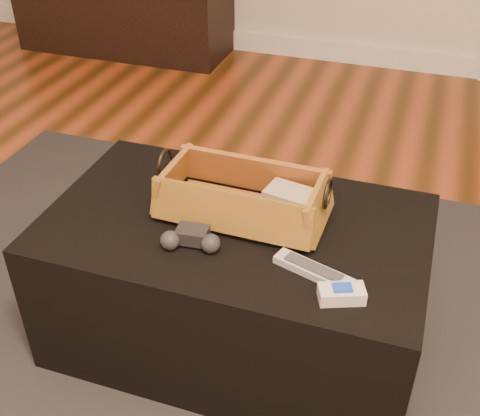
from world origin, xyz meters
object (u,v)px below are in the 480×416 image
(ottoman, at_px, (236,281))
(game_controller, at_px, (191,239))
(cream_gadget, at_px, (342,294))
(tv_remote, at_px, (233,208))
(wicker_basket, at_px, (243,198))
(silver_remote, at_px, (313,270))
(media_cabinet, at_px, (124,9))

(ottoman, xyz_separation_m, game_controller, (-0.07, -0.14, 0.23))
(ottoman, height_order, cream_gadget, cream_gadget)
(ottoman, relative_size, cream_gadget, 8.84)
(tv_remote, xyz_separation_m, cream_gadget, (0.33, -0.22, -0.01))
(wicker_basket, relative_size, cream_gadget, 3.96)
(tv_remote, bearing_deg, cream_gadget, -38.62)
(game_controller, bearing_deg, ottoman, 63.74)
(tv_remote, distance_m, silver_remote, 0.30)
(ottoman, xyz_separation_m, wicker_basket, (0.01, 0.04, 0.26))
(media_cabinet, distance_m, cream_gadget, 2.90)
(ottoman, relative_size, tv_remote, 4.30)
(media_cabinet, height_order, ottoman, media_cabinet)
(cream_gadget, bearing_deg, tv_remote, 146.20)
(game_controller, distance_m, silver_remote, 0.31)
(ottoman, bearing_deg, media_cabinet, 124.60)
(game_controller, xyz_separation_m, cream_gadget, (0.38, -0.07, -0.01))
(tv_remote, xyz_separation_m, game_controller, (-0.05, -0.15, -0.00))
(game_controller, xyz_separation_m, silver_remote, (0.31, -0.00, -0.01))
(tv_remote, distance_m, game_controller, 0.16)
(tv_remote, relative_size, wicker_basket, 0.52)
(ottoman, height_order, wicker_basket, wicker_basket)
(tv_remote, relative_size, silver_remote, 1.16)
(media_cabinet, bearing_deg, game_controller, -58.29)
(ottoman, height_order, silver_remote, silver_remote)
(wicker_basket, bearing_deg, game_controller, -114.14)
(wicker_basket, height_order, silver_remote, wicker_basket)
(media_cabinet, distance_m, silver_remote, 2.80)
(silver_remote, bearing_deg, game_controller, 179.57)
(media_cabinet, height_order, game_controller, media_cabinet)
(media_cabinet, xyz_separation_m, ottoman, (1.45, -2.10, -0.03))
(game_controller, bearing_deg, media_cabinet, 121.71)
(ottoman, xyz_separation_m, cream_gadget, (0.32, -0.20, 0.23))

